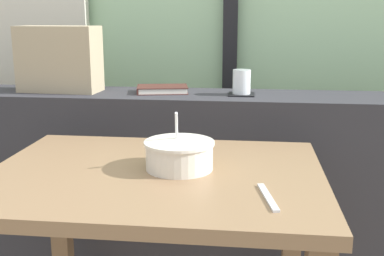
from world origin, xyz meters
name	(u,v)px	position (x,y,z in m)	size (l,w,h in m)	color
dark_console_ledge	(197,190)	(0.00, 0.55, 0.40)	(2.80, 0.31, 0.80)	#2D2D33
breakfast_table	(156,212)	(-0.05, -0.08, 0.57)	(0.91, 0.70, 0.69)	brown
coaster_square	(241,94)	(0.17, 0.54, 0.81)	(0.10, 0.10, 0.01)	black
juice_glass	(242,83)	(0.17, 0.54, 0.85)	(0.07, 0.07, 0.09)	white
closed_book	(162,89)	(-0.14, 0.57, 0.82)	(0.22, 0.17, 0.03)	#47231E
throw_pillow	(59,59)	(-0.55, 0.55, 0.93)	(0.32, 0.14, 0.26)	tan
soup_bowl	(179,155)	(0.02, -0.06, 0.73)	(0.19, 0.19, 0.16)	silver
fork_utensil	(268,197)	(0.25, -0.25, 0.69)	(0.02, 0.17, 0.01)	silver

